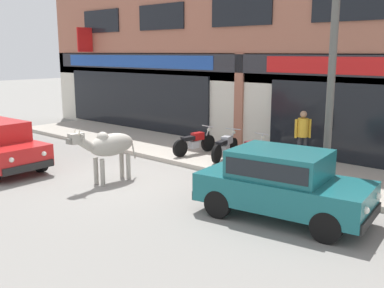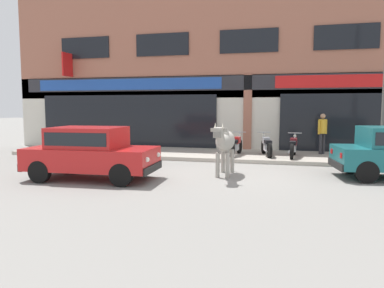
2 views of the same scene
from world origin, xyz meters
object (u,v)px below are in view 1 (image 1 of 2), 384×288
(utility_pole, at_px, (333,58))
(motorcycle_2, at_px, (248,152))
(car_0, at_px, (282,181))
(cow, at_px, (109,146))
(pedestrian, at_px, (303,131))
(motorcycle_0, at_px, (195,142))
(motorcycle_1, at_px, (225,147))

(utility_pole, bearing_deg, motorcycle_2, 163.62)
(car_0, distance_m, motorcycle_2, 4.05)
(motorcycle_2, bearing_deg, cow, -118.63)
(motorcycle_2, height_order, pedestrian, pedestrian)
(cow, distance_m, motorcycle_2, 4.16)
(motorcycle_0, bearing_deg, car_0, -29.92)
(cow, relative_size, motorcycle_1, 1.21)
(motorcycle_0, bearing_deg, utility_pole, -9.52)
(cow, height_order, pedestrian, pedestrian)
(cow, height_order, motorcycle_2, cow)
(car_0, height_order, motorcycle_1, car_0)
(car_0, xyz_separation_m, motorcycle_0, (-4.99, 2.87, -0.29))
(cow, bearing_deg, pedestrian, 57.30)
(car_0, bearing_deg, motorcycle_2, 134.71)
(motorcycle_2, bearing_deg, motorcycle_1, 171.42)
(motorcycle_0, bearing_deg, cow, -87.38)
(motorcycle_1, bearing_deg, cow, -104.70)
(motorcycle_1, xyz_separation_m, motorcycle_2, (0.99, -0.15, 0.00))
(motorcycle_0, xyz_separation_m, utility_pole, (4.99, -0.84, 2.79))
(car_0, distance_m, motorcycle_0, 5.76)
(motorcycle_2, bearing_deg, utility_pole, -16.38)
(utility_pole, bearing_deg, cow, -149.96)
(cow, height_order, motorcycle_0, cow)
(car_0, distance_m, pedestrian, 4.42)
(car_0, xyz_separation_m, utility_pole, (0.01, 2.03, 2.50))
(motorcycle_0, distance_m, utility_pole, 5.78)
(pedestrian, bearing_deg, motorcycle_0, -159.96)
(motorcycle_1, distance_m, pedestrian, 2.42)
(motorcycle_1, height_order, pedestrian, pedestrian)
(car_0, xyz_separation_m, pedestrian, (-1.73, 4.06, 0.31))
(motorcycle_2, distance_m, utility_pole, 4.07)
(car_0, height_order, utility_pole, utility_pole)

